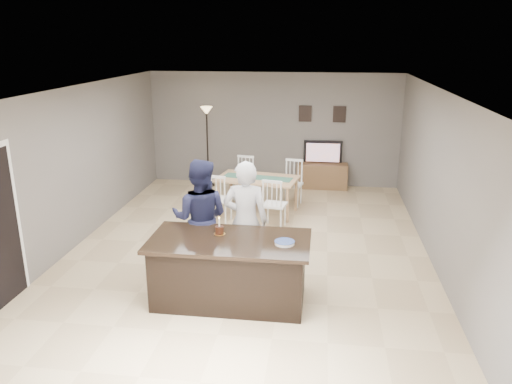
# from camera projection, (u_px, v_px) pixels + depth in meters

# --- Properties ---
(floor) EXTENTS (8.00, 8.00, 0.00)m
(floor) POSITION_uv_depth(u_px,v_px,m) (249.00, 247.00, 8.61)
(floor) COLOR tan
(floor) RESTS_ON ground
(room_shell) EXTENTS (8.00, 8.00, 8.00)m
(room_shell) POSITION_uv_depth(u_px,v_px,m) (249.00, 153.00, 8.11)
(room_shell) COLOR slate
(room_shell) RESTS_ON floor
(kitchen_island) EXTENTS (2.15, 1.10, 0.90)m
(kitchen_island) POSITION_uv_depth(u_px,v_px,m) (230.00, 270.00, 6.77)
(kitchen_island) COLOR black
(kitchen_island) RESTS_ON floor
(tv_console) EXTENTS (1.20, 0.40, 0.60)m
(tv_console) POSITION_uv_depth(u_px,v_px,m) (322.00, 176.00, 11.94)
(tv_console) COLOR brown
(tv_console) RESTS_ON floor
(television) EXTENTS (0.91, 0.12, 0.53)m
(television) POSITION_uv_depth(u_px,v_px,m) (323.00, 152.00, 11.83)
(television) COLOR black
(television) RESTS_ON tv_console
(tv_screen_glow) EXTENTS (0.78, 0.00, 0.78)m
(tv_screen_glow) POSITION_uv_depth(u_px,v_px,m) (323.00, 153.00, 11.76)
(tv_screen_glow) COLOR orange
(tv_screen_glow) RESTS_ON tv_console
(picture_frames) EXTENTS (1.10, 0.02, 0.38)m
(picture_frames) POSITION_uv_depth(u_px,v_px,m) (322.00, 114.00, 11.71)
(picture_frames) COLOR black
(picture_frames) RESTS_ON room_shell
(woman) EXTENTS (0.67, 0.45, 1.81)m
(woman) POSITION_uv_depth(u_px,v_px,m) (246.00, 221.00, 7.27)
(woman) COLOR silver
(woman) RESTS_ON floor
(man) EXTENTS (0.88, 0.68, 1.80)m
(man) POSITION_uv_depth(u_px,v_px,m) (200.00, 218.00, 7.42)
(man) COLOR #1B1D3C
(man) RESTS_ON floor
(birthday_cake) EXTENTS (0.16, 0.16, 0.25)m
(birthday_cake) POSITION_uv_depth(u_px,v_px,m) (219.00, 230.00, 6.80)
(birthday_cake) COLOR gold
(birthday_cake) RESTS_ON kitchen_island
(plate_stack) EXTENTS (0.26, 0.26, 0.04)m
(plate_stack) POSITION_uv_depth(u_px,v_px,m) (285.00, 243.00, 6.48)
(plate_stack) COLOR white
(plate_stack) RESTS_ON kitchen_island
(dining_table) EXTENTS (1.81, 2.04, 0.98)m
(dining_table) POSITION_uv_depth(u_px,v_px,m) (258.00, 184.00, 10.15)
(dining_table) COLOR tan
(dining_table) RESTS_ON floor
(floor_lamp) EXTENTS (0.29, 0.29, 1.92)m
(floor_lamp) POSITION_uv_depth(u_px,v_px,m) (207.00, 125.00, 11.77)
(floor_lamp) COLOR black
(floor_lamp) RESTS_ON floor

